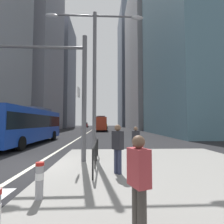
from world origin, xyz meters
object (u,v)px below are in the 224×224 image
pedestrian_waiting (136,140)px  traffic_signal_gantry (34,76)px  bollard_left (40,179)px  pedestrian_walking (139,180)px  pedestrian_far (118,146)px  car_oncoming_mid (86,125)px  city_bus_red_receding (101,123)px  street_lamp_post (95,62)px  car_receding_near (103,125)px  car_receding_far (104,125)px  city_bus_blue_oncoming (28,124)px

pedestrian_waiting → traffic_signal_gantry: bearing=-171.7°
bollard_left → pedestrian_walking: pedestrian_walking is taller
pedestrian_waiting → pedestrian_far: pedestrian_far is taller
car_oncoming_mid → pedestrian_walking: size_ratio=2.69×
city_bus_red_receding → street_lamp_post: street_lamp_post is taller
city_bus_red_receding → car_receding_near: size_ratio=2.83×
traffic_signal_gantry → pedestrian_waiting: traffic_signal_gantry is taller
car_receding_near → traffic_signal_gantry: traffic_signal_gantry is taller
pedestrian_walking → car_receding_far: bearing=90.6°
city_bus_blue_oncoming → car_receding_near: (6.37, 43.35, -0.85)m
city_bus_blue_oncoming → pedestrian_waiting: bearing=-39.4°
city_bus_red_receding → car_oncoming_mid: (-6.51, 25.55, -0.85)m
street_lamp_post → pedestrian_waiting: size_ratio=5.04×
street_lamp_post → pedestrian_waiting: (2.17, -0.49, -4.26)m
car_receding_far → pedestrian_waiting: car_receding_far is taller
car_oncoming_mid → traffic_signal_gantry: 58.82m
city_bus_blue_oncoming → traffic_signal_gantry: size_ratio=1.62×
car_receding_near → car_receding_far: same height
car_oncoming_mid → pedestrian_far: car_oncoming_mid is taller
car_receding_near → car_receding_far: size_ratio=1.00×
city_bus_blue_oncoming → city_bus_red_receding: bearing=76.3°
car_receding_far → traffic_signal_gantry: size_ratio=0.58×
city_bus_blue_oncoming → bollard_left: bearing=-65.4°
pedestrian_waiting → car_receding_near: bearing=92.4°
city_bus_red_receding → pedestrian_waiting: city_bus_red_receding is taller
pedestrian_waiting → car_receding_far: bearing=92.0°
city_bus_red_receding → car_oncoming_mid: 26.38m
traffic_signal_gantry → street_lamp_post: street_lamp_post is taller
bollard_left → city_bus_blue_oncoming: bearing=114.6°
city_bus_red_receding → car_oncoming_mid: bearing=104.3°
car_receding_near → car_receding_far: (0.50, -3.30, -0.00)m
car_receding_near → pedestrian_walking: 56.40m
traffic_signal_gantry → bollard_left: 5.59m
car_receding_far → pedestrian_waiting: bearing=-88.0°
street_lamp_post → bollard_left: 7.02m
car_receding_near → traffic_signal_gantry: size_ratio=0.58×
car_oncoming_mid → pedestrian_walking: 64.44m
pedestrian_far → car_receding_near: bearing=91.0°
car_receding_near → city_bus_red_receding: bearing=-90.6°
city_bus_blue_oncoming → pedestrian_walking: (7.41, -13.04, -0.81)m
city_bus_blue_oncoming → car_receding_far: bearing=80.3°
city_bus_blue_oncoming → city_bus_red_receding: same height
car_receding_near → pedestrian_walking: car_receding_near is taller
car_receding_near → traffic_signal_gantry: 51.20m
car_receding_far → traffic_signal_gantry: (-3.32, -47.73, 3.16)m
city_bus_blue_oncoming → traffic_signal_gantry: bearing=-65.2°
car_oncoming_mid → pedestrian_walking: (7.74, -63.97, 0.04)m
pedestrian_waiting → bollard_left: bearing=-124.0°
city_bus_blue_oncoming → pedestrian_waiting: city_bus_blue_oncoming is taller
pedestrian_far → pedestrian_walking: bearing=-88.7°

